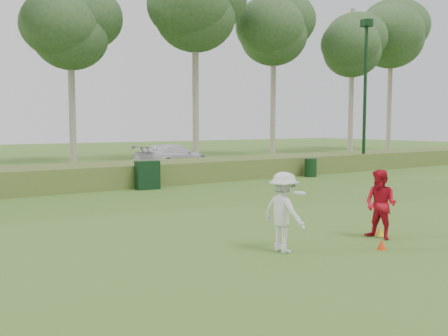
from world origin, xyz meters
TOP-DOWN VIEW (x-y plane):
  - ground at (0.00, 0.00)m, footprint 120.00×120.00m
  - reed_strip at (0.00, 12.00)m, footprint 80.00×3.00m
  - park_road at (0.00, 17.00)m, footprint 80.00×6.00m
  - lamp_post at (14.00, 11.00)m, footprint 0.70×0.70m
  - tree_4 at (2.00, 24.50)m, footprint 6.24×6.24m
  - tree_5 at (10.00, 22.50)m, footprint 7.28×7.28m
  - tree_6 at (18.00, 23.80)m, footprint 7.02×7.02m
  - tree_7 at (26.00, 22.80)m, footprint 6.50×6.50m
  - tree_8 at (33.00, 24.20)m, footprint 8.06×8.06m
  - player_white at (-1.38, -0.19)m, footprint 0.87×1.08m
  - player_red at (1.12, -0.53)m, footprint 0.68×0.82m
  - cone_orange at (0.39, -1.17)m, footprint 0.18×0.18m
  - cone_yellow at (1.38, -0.33)m, footprint 0.20×0.20m
  - utility_cabinet at (0.50, 10.14)m, footprint 0.95×0.67m
  - trash_bin at (9.06, 10.00)m, footprint 0.66×0.66m
  - car_right at (5.31, 17.15)m, footprint 5.09×3.39m

SIDE VIEW (x-z plane):
  - ground at x=0.00m, z-range 0.00..0.00m
  - park_road at x=0.00m, z-range 0.00..0.06m
  - cone_orange at x=0.39m, z-range 0.00..0.20m
  - cone_yellow at x=1.38m, z-range 0.00..0.22m
  - trash_bin at x=9.06m, z-range 0.00..0.88m
  - reed_strip at x=0.00m, z-range 0.00..0.90m
  - utility_cabinet at x=0.50m, z-range 0.00..1.11m
  - car_right at x=5.31m, z-range 0.06..1.43m
  - player_red at x=1.12m, z-range 0.00..1.54m
  - player_white at x=-1.38m, z-range 0.00..1.59m
  - lamp_post at x=14.00m, z-range 1.51..9.68m
  - tree_4 at x=2.00m, z-range 2.84..14.34m
  - tree_7 at x=26.00m, z-range 3.09..15.59m
  - tree_6 at x=18.00m, z-range 3.35..16.85m
  - tree_5 at x=10.00m, z-range 3.47..17.47m
  - tree_8 at x=33.00m, z-range 3.73..18.73m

